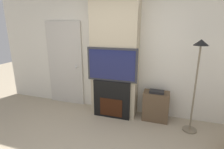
{
  "coord_description": "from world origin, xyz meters",
  "views": [
    {
      "loc": [
        1.05,
        -1.61,
        1.89
      ],
      "look_at": [
        0.0,
        1.62,
        0.94
      ],
      "focal_mm": 28.0,
      "sensor_mm": 36.0,
      "label": 1
    }
  ],
  "objects_px": {
    "fireplace": "(112,99)",
    "television": "(112,65)",
    "floor_lamp": "(198,67)",
    "media_stand": "(156,106)"
  },
  "relations": [
    {
      "from": "fireplace",
      "to": "television",
      "type": "bearing_deg",
      "value": -90.0
    },
    {
      "from": "fireplace",
      "to": "media_stand",
      "type": "distance_m",
      "value": 0.91
    },
    {
      "from": "fireplace",
      "to": "media_stand",
      "type": "bearing_deg",
      "value": 10.28
    },
    {
      "from": "television",
      "to": "media_stand",
      "type": "bearing_deg",
      "value": 10.4
    },
    {
      "from": "fireplace",
      "to": "floor_lamp",
      "type": "xyz_separation_m",
      "value": [
        1.54,
        -0.05,
        0.81
      ]
    },
    {
      "from": "fireplace",
      "to": "television",
      "type": "xyz_separation_m",
      "value": [
        0.0,
        -0.0,
        0.74
      ]
    },
    {
      "from": "fireplace",
      "to": "floor_lamp",
      "type": "height_order",
      "value": "floor_lamp"
    },
    {
      "from": "fireplace",
      "to": "media_stand",
      "type": "relative_size",
      "value": 1.23
    },
    {
      "from": "television",
      "to": "floor_lamp",
      "type": "relative_size",
      "value": 0.61
    },
    {
      "from": "television",
      "to": "floor_lamp",
      "type": "xyz_separation_m",
      "value": [
        1.54,
        -0.05,
        0.07
      ]
    }
  ]
}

